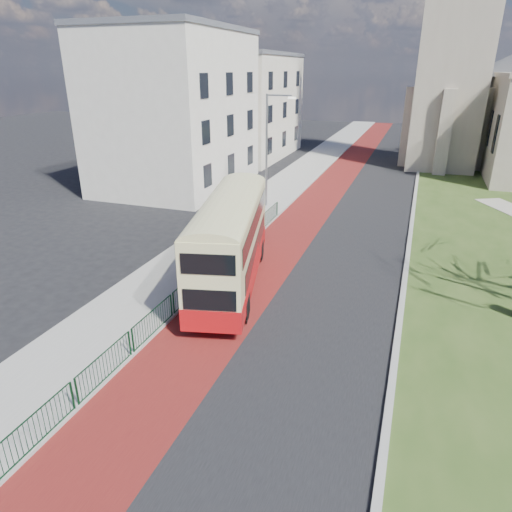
% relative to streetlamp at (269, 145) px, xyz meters
% --- Properties ---
extents(ground, '(160.00, 160.00, 0.00)m').
position_rel_streetlamp_xyz_m(ground, '(4.35, -18.00, -4.59)').
color(ground, black).
rests_on(ground, ground).
extents(road_carriageway, '(9.00, 120.00, 0.01)m').
position_rel_streetlamp_xyz_m(road_carriageway, '(5.85, 2.00, -4.59)').
color(road_carriageway, black).
rests_on(road_carriageway, ground).
extents(bus_lane, '(3.40, 120.00, 0.01)m').
position_rel_streetlamp_xyz_m(bus_lane, '(3.15, 2.00, -4.59)').
color(bus_lane, '#591414').
rests_on(bus_lane, ground).
extents(pavement_west, '(4.00, 120.00, 0.12)m').
position_rel_streetlamp_xyz_m(pavement_west, '(-0.65, 2.00, -4.53)').
color(pavement_west, gray).
rests_on(pavement_west, ground).
extents(kerb_west, '(0.25, 120.00, 0.13)m').
position_rel_streetlamp_xyz_m(kerb_west, '(1.35, 2.00, -4.53)').
color(kerb_west, '#999993').
rests_on(kerb_west, ground).
extents(kerb_east, '(0.25, 80.00, 0.13)m').
position_rel_streetlamp_xyz_m(kerb_east, '(10.45, 4.00, -4.53)').
color(kerb_east, '#999993').
rests_on(kerb_east, ground).
extents(pedestrian_railing, '(0.07, 24.00, 1.12)m').
position_rel_streetlamp_xyz_m(pedestrian_railing, '(1.40, -14.00, -4.04)').
color(pedestrian_railing, '#0B3217').
rests_on(pedestrian_railing, ground).
extents(gothic_church, '(16.38, 18.00, 40.00)m').
position_rel_streetlamp_xyz_m(gothic_church, '(16.91, 20.00, 8.54)').
color(gothic_church, gray).
rests_on(gothic_church, ground).
extents(street_block_near, '(10.30, 14.30, 13.00)m').
position_rel_streetlamp_xyz_m(street_block_near, '(-9.65, 4.00, 1.92)').
color(street_block_near, beige).
rests_on(street_block_near, ground).
extents(street_block_far, '(10.30, 16.30, 11.50)m').
position_rel_streetlamp_xyz_m(street_block_far, '(-9.65, 20.00, 1.17)').
color(street_block_far, beige).
rests_on(street_block_far, ground).
extents(streetlamp, '(2.13, 0.18, 8.00)m').
position_rel_streetlamp_xyz_m(streetlamp, '(0.00, 0.00, 0.00)').
color(streetlamp, gray).
rests_on(streetlamp, pavement_west).
extents(bus, '(4.68, 10.44, 4.25)m').
position_rel_streetlamp_xyz_m(bus, '(2.56, -13.44, -2.17)').
color(bus, '#A70F12').
rests_on(bus, ground).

